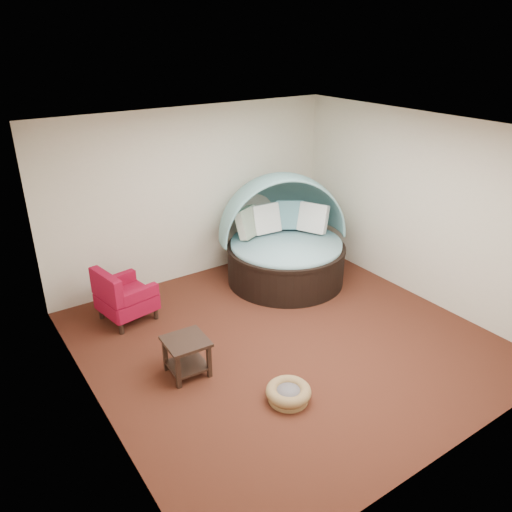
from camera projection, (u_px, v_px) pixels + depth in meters
floor at (284, 339)px, 6.78m from camera, size 5.00×5.00×0.00m
wall_back at (193, 195)px, 8.09m from camera, size 5.00×0.00×5.00m
wall_front at (462, 339)px, 4.32m from camera, size 5.00×0.00×5.00m
wall_left at (86, 301)px, 4.93m from camera, size 0.00×5.00×5.00m
wall_right at (419, 208)px, 7.48m from camera, size 0.00×5.00×5.00m
ceiling at (290, 131)px, 5.62m from camera, size 5.00×5.00×0.00m
canopy_daybed at (284, 232)px, 8.15m from camera, size 2.50×2.46×1.77m
pet_basket at (288, 393)px, 5.64m from camera, size 0.61×0.61×0.18m
red_armchair at (123, 297)px, 7.09m from camera, size 0.82×0.82×0.83m
side_table at (187, 352)px, 5.99m from camera, size 0.52×0.52×0.48m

